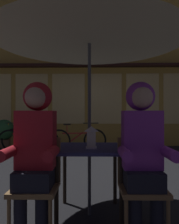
{
  "coord_description": "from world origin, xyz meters",
  "views": [
    {
      "loc": [
        0.04,
        -2.41,
        1.11
      ],
      "look_at": [
        0.0,
        0.08,
        1.12
      ],
      "focal_mm": 35.48,
      "sensor_mm": 36.0,
      "label": 1
    }
  ],
  "objects_px": {
    "lantern": "(91,137)",
    "bicycle_third": "(77,140)",
    "person_left_hooded": "(36,142)",
    "bicycle_second": "(28,141)",
    "patio_umbrella": "(89,26)",
    "potted_plant": "(4,132)",
    "cafe_table": "(89,156)",
    "person_right_hooded": "(142,142)",
    "chair_left": "(37,180)",
    "chair_right": "(141,180)"
  },
  "relations": [
    {
      "from": "patio_umbrella",
      "to": "bicycle_third",
      "type": "distance_m",
      "value": 4.18
    },
    {
      "from": "person_right_hooded",
      "to": "bicycle_second",
      "type": "relative_size",
      "value": 0.84
    },
    {
      "from": "person_left_hooded",
      "to": "potted_plant",
      "type": "height_order",
      "value": "person_left_hooded"
    },
    {
      "from": "person_right_hooded",
      "to": "bicycle_second",
      "type": "height_order",
      "value": "person_right_hooded"
    },
    {
      "from": "patio_umbrella",
      "to": "potted_plant",
      "type": "bearing_deg",
      "value": 122.54
    },
    {
      "from": "bicycle_third",
      "to": "potted_plant",
      "type": "height_order",
      "value": "potted_plant"
    },
    {
      "from": "chair_right",
      "to": "potted_plant",
      "type": "height_order",
      "value": "potted_plant"
    },
    {
      "from": "person_right_hooded",
      "to": "bicycle_second",
      "type": "distance_m",
      "value": 4.72
    },
    {
      "from": "person_right_hooded",
      "to": "patio_umbrella",
      "type": "bearing_deg",
      "value": 138.43
    },
    {
      "from": "lantern",
      "to": "person_left_hooded",
      "type": "bearing_deg",
      "value": -147.41
    },
    {
      "from": "patio_umbrella",
      "to": "potted_plant",
      "type": "distance_m",
      "value": 5.02
    },
    {
      "from": "cafe_table",
      "to": "lantern",
      "type": "distance_m",
      "value": 0.25
    },
    {
      "from": "cafe_table",
      "to": "person_right_hooded",
      "type": "distance_m",
      "value": 0.67
    },
    {
      "from": "lantern",
      "to": "potted_plant",
      "type": "distance_m",
      "value": 4.9
    },
    {
      "from": "patio_umbrella",
      "to": "bicycle_second",
      "type": "distance_m",
      "value": 4.44
    },
    {
      "from": "lantern",
      "to": "bicycle_third",
      "type": "relative_size",
      "value": 0.14
    },
    {
      "from": "lantern",
      "to": "person_left_hooded",
      "type": "xyz_separation_m",
      "value": [
        -0.5,
        -0.32,
        -0.01
      ]
    },
    {
      "from": "chair_right",
      "to": "bicycle_third",
      "type": "relative_size",
      "value": 0.52
    },
    {
      "from": "patio_umbrella",
      "to": "person_right_hooded",
      "type": "relative_size",
      "value": 1.65
    },
    {
      "from": "chair_left",
      "to": "person_right_hooded",
      "type": "relative_size",
      "value": 0.62
    },
    {
      "from": "person_left_hooded",
      "to": "bicycle_second",
      "type": "distance_m",
      "value": 4.35
    },
    {
      "from": "person_left_hooded",
      "to": "bicycle_second",
      "type": "bearing_deg",
      "value": 107.26
    },
    {
      "from": "cafe_table",
      "to": "person_left_hooded",
      "type": "height_order",
      "value": "person_left_hooded"
    },
    {
      "from": "chair_right",
      "to": "person_right_hooded",
      "type": "bearing_deg",
      "value": -90.0
    },
    {
      "from": "bicycle_third",
      "to": "person_right_hooded",
      "type": "bearing_deg",
      "value": -78.1
    },
    {
      "from": "lantern",
      "to": "bicycle_third",
      "type": "distance_m",
      "value": 3.96
    },
    {
      "from": "potted_plant",
      "to": "cafe_table",
      "type": "bearing_deg",
      "value": -57.46
    },
    {
      "from": "person_right_hooded",
      "to": "bicycle_third",
      "type": "distance_m",
      "value": 4.34
    },
    {
      "from": "person_left_hooded",
      "to": "bicycle_second",
      "type": "xyz_separation_m",
      "value": [
        -1.28,
        4.12,
        -0.5
      ]
    },
    {
      "from": "person_right_hooded",
      "to": "person_left_hooded",
      "type": "bearing_deg",
      "value": 180.0
    },
    {
      "from": "lantern",
      "to": "person_right_hooded",
      "type": "relative_size",
      "value": 0.17
    },
    {
      "from": "chair_right",
      "to": "person_right_hooded",
      "type": "relative_size",
      "value": 0.62
    },
    {
      "from": "lantern",
      "to": "potted_plant",
      "type": "relative_size",
      "value": 0.25
    },
    {
      "from": "lantern",
      "to": "chair_left",
      "type": "height_order",
      "value": "lantern"
    },
    {
      "from": "lantern",
      "to": "bicycle_third",
      "type": "bearing_deg",
      "value": 96.3
    },
    {
      "from": "cafe_table",
      "to": "potted_plant",
      "type": "bearing_deg",
      "value": 122.54
    },
    {
      "from": "lantern",
      "to": "bicycle_second",
      "type": "relative_size",
      "value": 0.14
    },
    {
      "from": "cafe_table",
      "to": "lantern",
      "type": "xyz_separation_m",
      "value": [
        0.02,
        -0.11,
        0.22
      ]
    },
    {
      "from": "patio_umbrella",
      "to": "person_left_hooded",
      "type": "bearing_deg",
      "value": -138.43
    },
    {
      "from": "person_left_hooded",
      "to": "person_right_hooded",
      "type": "relative_size",
      "value": 1.0
    },
    {
      "from": "patio_umbrella",
      "to": "chair_right",
      "type": "distance_m",
      "value": 1.68
    },
    {
      "from": "cafe_table",
      "to": "chair_left",
      "type": "xyz_separation_m",
      "value": [
        -0.48,
        -0.37,
        -0.15
      ]
    },
    {
      "from": "person_left_hooded",
      "to": "bicycle_third",
      "type": "relative_size",
      "value": 0.84
    },
    {
      "from": "patio_umbrella",
      "to": "bicycle_third",
      "type": "relative_size",
      "value": 1.39
    },
    {
      "from": "person_left_hooded",
      "to": "cafe_table",
      "type": "bearing_deg",
      "value": 41.57
    },
    {
      "from": "cafe_table",
      "to": "lantern",
      "type": "height_order",
      "value": "lantern"
    },
    {
      "from": "chair_left",
      "to": "chair_right",
      "type": "height_order",
      "value": "same"
    },
    {
      "from": "chair_right",
      "to": "bicycle_third",
      "type": "distance_m",
      "value": 4.26
    },
    {
      "from": "lantern",
      "to": "bicycle_third",
      "type": "height_order",
      "value": "lantern"
    },
    {
      "from": "lantern",
      "to": "bicycle_second",
      "type": "bearing_deg",
      "value": 115.11
    }
  ]
}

